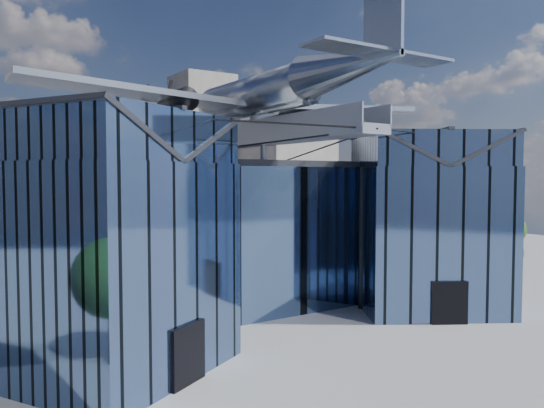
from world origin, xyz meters
TOP-DOWN VIEW (x-y plane):
  - ground_plane at (0.00, 0.00)m, footprint 120.00×120.00m
  - museum at (0.00, 5.82)m, footprint 32.88×24.50m
  - bg_towers at (1.45, 50.49)m, footprint 77.00×24.50m
  - tree_plaza_e at (18.14, -1.46)m, footprint 3.10×3.10m
  - tree_side_e at (32.62, 7.26)m, footprint 3.88×3.88m

SIDE VIEW (x-z plane):
  - ground_plane at x=0.00m, z-range 0.00..0.00m
  - tree_plaza_e at x=18.14m, z-range 0.84..5.61m
  - tree_side_e at x=32.62m, z-range 0.89..5.94m
  - museum at x=0.00m, z-range -3.26..14.34m
  - bg_towers at x=1.45m, z-range -2.99..23.01m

